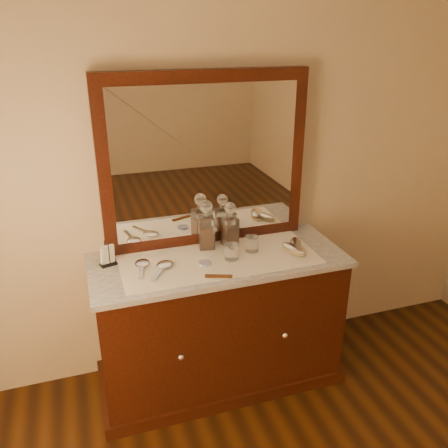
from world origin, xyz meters
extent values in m
plane|color=tan|center=(0.00, 2.25, 1.40)|extent=(4.50, 4.50, 0.00)
cube|color=black|center=(0.00, 1.96, 0.41)|extent=(1.40, 0.55, 0.82)
cube|color=black|center=(0.00, 1.96, 0.04)|extent=(1.46, 0.59, 0.08)
sphere|color=silver|center=(-0.30, 1.67, 0.45)|extent=(0.04, 0.04, 0.04)
sphere|color=silver|center=(0.30, 1.67, 0.45)|extent=(0.04, 0.04, 0.04)
cube|color=silver|center=(0.00, 1.96, 0.83)|extent=(1.44, 0.59, 0.03)
cube|color=black|center=(0.00, 2.20, 1.35)|extent=(1.20, 0.08, 1.00)
cube|color=white|center=(0.00, 2.17, 1.35)|extent=(1.06, 0.01, 0.86)
cube|color=white|center=(0.00, 1.94, 0.85)|extent=(1.10, 0.45, 0.00)
cylinder|color=white|center=(-0.10, 1.90, 0.86)|extent=(0.09, 0.09, 0.01)
cube|color=#673012|center=(-0.07, 1.74, 0.86)|extent=(0.14, 0.07, 0.01)
cube|color=black|center=(-0.60, 2.07, 0.85)|extent=(0.10, 0.08, 0.01)
cylinder|color=black|center=(-0.59, 2.04, 0.92)|extent=(0.01, 0.01, 0.14)
cylinder|color=black|center=(-0.61, 2.09, 0.92)|extent=(0.01, 0.01, 0.14)
cube|color=white|center=(-0.60, 2.07, 0.91)|extent=(0.08, 0.05, 0.11)
cube|color=#8E4214|center=(-0.03, 2.10, 0.92)|extent=(0.08, 0.08, 0.13)
cube|color=white|center=(-0.03, 2.10, 0.95)|extent=(0.10, 0.10, 0.19)
cylinder|color=white|center=(-0.03, 2.10, 1.06)|extent=(0.04, 0.04, 0.03)
sphere|color=white|center=(-0.03, 2.10, 1.11)|extent=(0.08, 0.08, 0.07)
cube|color=#8E4214|center=(0.11, 2.09, 0.92)|extent=(0.08, 0.08, 0.12)
cube|color=white|center=(0.11, 2.09, 0.94)|extent=(0.09, 0.09, 0.17)
cylinder|color=white|center=(0.11, 2.09, 1.04)|extent=(0.04, 0.04, 0.03)
sphere|color=white|center=(0.11, 2.09, 1.09)|extent=(0.08, 0.08, 0.07)
ellipsoid|color=#97845C|center=(0.43, 1.87, 0.87)|extent=(0.14, 0.19, 0.03)
ellipsoid|color=silver|center=(0.43, 1.87, 0.89)|extent=(0.14, 0.19, 0.03)
ellipsoid|color=#97845C|center=(0.47, 1.93, 0.87)|extent=(0.13, 0.17, 0.02)
ellipsoid|color=silver|center=(0.47, 1.93, 0.88)|extent=(0.13, 0.17, 0.02)
ellipsoid|color=silver|center=(-0.42, 2.00, 0.86)|extent=(0.10, 0.12, 0.02)
cube|color=silver|center=(-0.44, 1.91, 0.86)|extent=(0.05, 0.14, 0.01)
ellipsoid|color=silver|center=(-0.31, 1.94, 0.86)|extent=(0.13, 0.14, 0.02)
cube|color=silver|center=(-0.36, 1.86, 0.86)|extent=(0.10, 0.13, 0.01)
cylinder|color=white|center=(0.06, 1.91, 0.90)|extent=(0.08, 0.08, 0.09)
cylinder|color=white|center=(0.21, 1.97, 0.90)|extent=(0.08, 0.08, 0.09)
camera|label=1|loc=(-0.70, -0.27, 2.06)|focal=37.19mm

